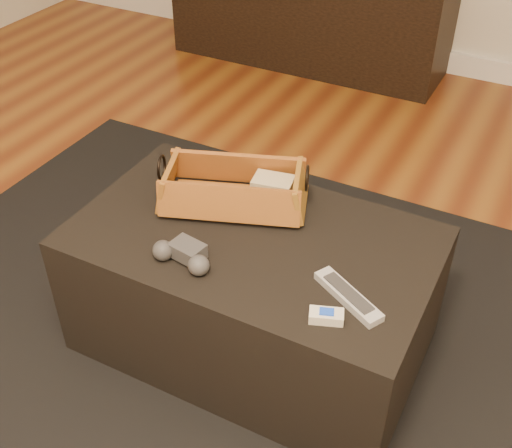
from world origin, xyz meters
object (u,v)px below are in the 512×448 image
at_px(game_controller, 183,255).
at_px(media_cabinet, 310,9).
at_px(wicker_basket, 234,190).
at_px(cream_gadget, 326,316).
at_px(tv_remote, 226,199).
at_px(silver_remote, 348,296).
at_px(ottoman, 253,291).

bearing_deg(game_controller, media_cabinet, 105.54).
relative_size(wicker_basket, game_controller, 2.70).
height_order(media_cabinet, cream_gadget, media_cabinet).
bearing_deg(tv_remote, silver_remote, -49.29).
xyz_separation_m(media_cabinet, tv_remote, (0.60, -1.99, 0.16)).
distance_m(tv_remote, silver_remote, 0.50).
bearing_deg(silver_remote, ottoman, 160.54).
bearing_deg(cream_gadget, game_controller, 177.57).
bearing_deg(wicker_basket, silver_remote, -26.38).
distance_m(ottoman, game_controller, 0.32).
distance_m(wicker_basket, silver_remote, 0.49).
xyz_separation_m(media_cabinet, cream_gadget, (1.03, -2.27, 0.14)).
xyz_separation_m(wicker_basket, game_controller, (0.01, -0.29, -0.02)).
height_order(media_cabinet, tv_remote, media_cabinet).
xyz_separation_m(media_cabinet, silver_remote, (1.06, -2.18, 0.14)).
height_order(ottoman, silver_remote, silver_remote).
xyz_separation_m(tv_remote, cream_gadget, (0.43, -0.29, -0.01)).
relative_size(media_cabinet, ottoman, 1.54).
bearing_deg(media_cabinet, silver_remote, -64.20).
relative_size(ottoman, game_controller, 5.80).
relative_size(media_cabinet, cream_gadget, 16.99).
distance_m(ottoman, tv_remote, 0.28).
bearing_deg(ottoman, wicker_basket, 138.38).
relative_size(tv_remote, game_controller, 1.29).
height_order(tv_remote, game_controller, game_controller).
xyz_separation_m(ottoman, tv_remote, (-0.13, 0.08, 0.24)).
relative_size(tv_remote, silver_remote, 1.07).
bearing_deg(media_cabinet, cream_gadget, -65.51).
bearing_deg(silver_remote, tv_remote, 156.65).
distance_m(game_controller, silver_remote, 0.43).
height_order(tv_remote, cream_gadget, tv_remote).
bearing_deg(media_cabinet, wicker_basket, -72.61).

